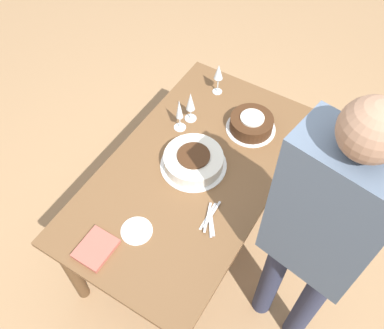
{
  "coord_description": "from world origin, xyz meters",
  "views": [
    {
      "loc": [
        -1.13,
        -0.69,
        2.57
      ],
      "look_at": [
        0.0,
        0.0,
        0.78
      ],
      "focal_mm": 40.0,
      "sensor_mm": 36.0,
      "label": 1
    }
  ],
  "objects_px": {
    "cake_front_chocolate": "(251,124)",
    "wine_glass_extra": "(218,73)",
    "wine_glass_near": "(191,103)",
    "person_cutting": "(320,231)",
    "cake_center_white": "(194,161)",
    "wine_glass_far": "(179,111)"
  },
  "relations": [
    {
      "from": "cake_front_chocolate",
      "to": "wine_glass_extra",
      "type": "xyz_separation_m",
      "value": [
        0.16,
        0.31,
        0.11
      ]
    },
    {
      "from": "wine_glass_near",
      "to": "person_cutting",
      "type": "xyz_separation_m",
      "value": [
        -0.52,
        -0.91,
        0.22
      ]
    },
    {
      "from": "wine_glass_extra",
      "to": "person_cutting",
      "type": "height_order",
      "value": "person_cutting"
    },
    {
      "from": "cake_front_chocolate",
      "to": "wine_glass_extra",
      "type": "bearing_deg",
      "value": 62.48
    },
    {
      "from": "wine_glass_near",
      "to": "wine_glass_extra",
      "type": "bearing_deg",
      "value": -4.75
    },
    {
      "from": "cake_center_white",
      "to": "cake_front_chocolate",
      "type": "xyz_separation_m",
      "value": [
        0.39,
        -0.14,
        0.0
      ]
    },
    {
      "from": "cake_center_white",
      "to": "wine_glass_extra",
      "type": "bearing_deg",
      "value": 16.8
    },
    {
      "from": "person_cutting",
      "to": "wine_glass_extra",
      "type": "bearing_deg",
      "value": -31.88
    },
    {
      "from": "cake_center_white",
      "to": "person_cutting",
      "type": "height_order",
      "value": "person_cutting"
    },
    {
      "from": "wine_glass_far",
      "to": "cake_center_white",
      "type": "bearing_deg",
      "value": -132.38
    },
    {
      "from": "cake_front_chocolate",
      "to": "wine_glass_far",
      "type": "bearing_deg",
      "value": 120.36
    },
    {
      "from": "wine_glass_far",
      "to": "person_cutting",
      "type": "distance_m",
      "value": 1.04
    },
    {
      "from": "wine_glass_far",
      "to": "wine_glass_extra",
      "type": "relative_size",
      "value": 1.04
    },
    {
      "from": "wine_glass_far",
      "to": "person_cutting",
      "type": "height_order",
      "value": "person_cutting"
    },
    {
      "from": "wine_glass_far",
      "to": "person_cutting",
      "type": "bearing_deg",
      "value": -114.66
    },
    {
      "from": "wine_glass_extra",
      "to": "person_cutting",
      "type": "xyz_separation_m",
      "value": [
        -0.79,
        -0.89,
        0.2
      ]
    },
    {
      "from": "wine_glass_near",
      "to": "wine_glass_far",
      "type": "bearing_deg",
      "value": 170.4
    },
    {
      "from": "wine_glass_far",
      "to": "person_cutting",
      "type": "xyz_separation_m",
      "value": [
        -0.43,
        -0.93,
        0.21
      ]
    },
    {
      "from": "wine_glass_far",
      "to": "cake_front_chocolate",
      "type": "bearing_deg",
      "value": -59.64
    },
    {
      "from": "wine_glass_far",
      "to": "person_cutting",
      "type": "relative_size",
      "value": 0.12
    },
    {
      "from": "wine_glass_near",
      "to": "wine_glass_extra",
      "type": "height_order",
      "value": "wine_glass_extra"
    },
    {
      "from": "cake_center_white",
      "to": "cake_front_chocolate",
      "type": "distance_m",
      "value": 0.42
    }
  ]
}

